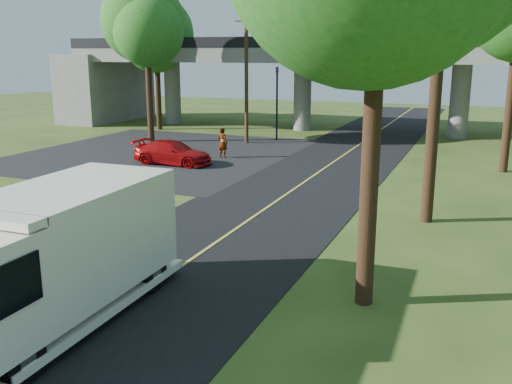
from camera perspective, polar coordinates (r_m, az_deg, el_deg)
The scene contains 12 objects.
ground at distance 16.00m, azimuth -9.98°, elevation -9.09°, with size 120.00×120.00×0.00m, color #324418.
road at distance 24.58m, azimuth 2.39°, elevation -0.72°, with size 7.00×90.00×0.02m, color black.
parking_lot at distance 36.39m, azimuth -9.76°, elevation 3.84°, with size 16.00×18.00×0.01m, color black.
lane_line at distance 24.58m, azimuth 2.39°, elevation -0.68°, with size 0.12×90.00×0.01m, color gold.
overpass at distance 45.16m, azimuth 12.14°, elevation 11.45°, with size 54.00×10.00×7.30m.
traffic_signal at distance 40.99m, azimuth 2.11°, elevation 9.63°, with size 0.18×0.22×5.20m.
utility_pole at distance 39.61m, azimuth -0.97°, elevation 11.52°, with size 1.60×0.26×9.00m.
tree_left_lot at distance 40.63m, azimuth -10.77°, elevation 16.01°, with size 5.60×5.50×10.50m.
tree_left_far at distance 47.29m, azimuth -9.87°, elevation 15.15°, with size 5.26×5.16×9.89m.
step_van at distance 13.86m, azimuth -19.80°, elevation -5.85°, with size 2.88×7.51×3.13m.
red_sedan at distance 32.56m, azimuth -8.33°, elevation 3.92°, with size 1.87×4.59×1.33m, color #A0090B.
pedestrian at distance 34.21m, azimuth -3.35°, elevation 4.92°, with size 0.66×0.43×1.81m, color gray.
Camera 1 is at (8.00, -12.41, 6.17)m, focal length 40.00 mm.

